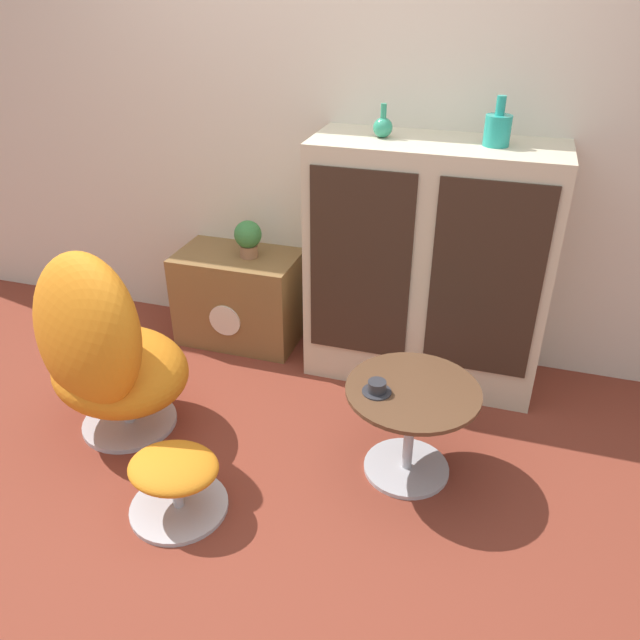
{
  "coord_description": "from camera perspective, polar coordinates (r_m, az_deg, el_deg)",
  "views": [
    {
      "loc": [
        0.89,
        -1.82,
        1.93
      ],
      "look_at": [
        0.16,
        0.51,
        0.55
      ],
      "focal_mm": 35.0,
      "sensor_mm": 36.0,
      "label": 1
    }
  ],
  "objects": [
    {
      "name": "coffee_table",
      "position": [
        2.68,
        8.28,
        -8.92
      ],
      "size": [
        0.56,
        0.56,
        0.44
      ],
      "color": "#B7B7BC",
      "rests_on": "ground_plane"
    },
    {
      "name": "ground_plane",
      "position": [
        2.8,
        -6.53,
        -14.4
      ],
      "size": [
        12.0,
        12.0,
        0.0
      ],
      "primitive_type": "plane",
      "color": "brown"
    },
    {
      "name": "tv_console",
      "position": [
        3.65,
        -7.37,
        2.08
      ],
      "size": [
        0.69,
        0.42,
        0.53
      ],
      "color": "brown",
      "rests_on": "ground_plane"
    },
    {
      "name": "teacup",
      "position": [
        2.54,
        5.22,
        -6.21
      ],
      "size": [
        0.12,
        0.12,
        0.05
      ],
      "color": "#2D2D33",
      "rests_on": "coffee_table"
    },
    {
      "name": "egg_chair",
      "position": [
        2.94,
        -19.17,
        -2.78
      ],
      "size": [
        0.87,
        0.83,
        0.95
      ],
      "color": "#B7B7BC",
      "rests_on": "ground_plane"
    },
    {
      "name": "vase_inner_left",
      "position": [
        2.96,
        15.93,
        16.46
      ],
      "size": [
        0.12,
        0.12,
        0.21
      ],
      "color": "teal",
      "rests_on": "sideboard"
    },
    {
      "name": "wall_back",
      "position": [
        3.34,
        1.68,
        18.61
      ],
      "size": [
        6.4,
        0.06,
        2.6
      ],
      "color": "beige",
      "rests_on": "ground_plane"
    },
    {
      "name": "ottoman",
      "position": [
        2.62,
        -13.13,
        -13.84
      ],
      "size": [
        0.4,
        0.4,
        0.27
      ],
      "color": "#B7B7BC",
      "rests_on": "ground_plane"
    },
    {
      "name": "sideboard",
      "position": [
        3.19,
        9.79,
        4.85
      ],
      "size": [
        1.17,
        0.48,
        1.24
      ],
      "color": "beige",
      "rests_on": "ground_plane"
    },
    {
      "name": "vase_leftmost",
      "position": [
        3.02,
        5.77,
        17.19
      ],
      "size": [
        0.09,
        0.09,
        0.15
      ],
      "color": "#2D8E6B",
      "rests_on": "sideboard"
    },
    {
      "name": "potted_plant",
      "position": [
        3.46,
        -6.6,
        7.55
      ],
      "size": [
        0.15,
        0.15,
        0.21
      ],
      "color": "#996B4C",
      "rests_on": "tv_console"
    }
  ]
}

